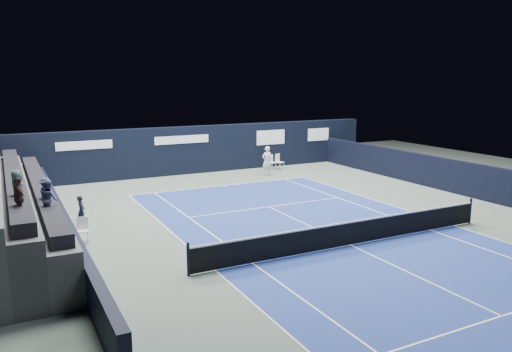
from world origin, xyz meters
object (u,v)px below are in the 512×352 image
at_px(line_judge_chair, 82,228).
at_px(tennis_player, 267,161).
at_px(folding_chair_back_a, 271,159).
at_px(tennis_net, 351,232).
at_px(folding_chair_back_b, 279,160).

height_order(line_judge_chair, tennis_player, tennis_player).
distance_m(folding_chair_back_a, tennis_net, 16.21).
distance_m(folding_chair_back_a, folding_chair_back_b, 0.55).
height_order(tennis_net, tennis_player, tennis_player).
height_order(folding_chair_back_a, folding_chair_back_b, folding_chair_back_b).
height_order(folding_chair_back_a, line_judge_chair, folding_chair_back_a).
xyz_separation_m(folding_chair_back_a, tennis_net, (-5.08, -15.40, -0.17)).
distance_m(folding_chair_back_b, tennis_net, 16.08).
relative_size(folding_chair_back_a, tennis_net, 0.08).
distance_m(folding_chair_back_b, line_judge_chair, 17.56).
bearing_deg(tennis_net, tennis_player, 74.37).
relative_size(folding_chair_back_a, line_judge_chair, 1.06).
xyz_separation_m(folding_chair_back_a, line_judge_chair, (-13.94, -10.35, -0.13)).
xyz_separation_m(folding_chair_back_a, tennis_player, (-1.26, -1.75, 0.26)).
distance_m(folding_chair_back_a, line_judge_chair, 17.36).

